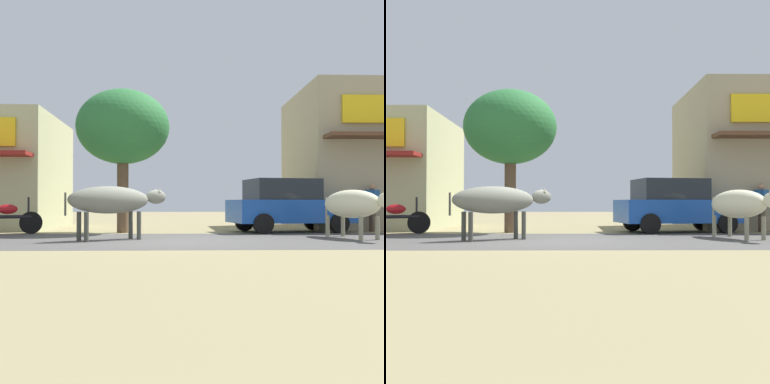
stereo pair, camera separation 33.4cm
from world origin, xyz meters
The scene contains 8 objects.
ground centered at (0.00, 0.00, 0.00)m, with size 80.00×80.00×0.00m, color #94875D.
asphalt_road centered at (0.00, 0.00, 0.00)m, with size 72.00×5.28×0.00m, color #4F4D4B.
roadside_tree centered at (-1.39, 3.22, 3.20)m, with size 2.84×2.84×4.37m.
parked_hatchback_car centered at (3.70, 3.37, 0.84)m, with size 3.94×2.44×1.64m.
parked_motorcycle centered at (-4.62, 2.42, 0.48)m, with size 1.89×0.95×1.08m.
cow_near_brown centered at (-1.33, 0.08, 0.96)m, with size 2.47×1.84×1.31m.
cow_far_dark centered at (4.74, 0.51, 0.87)m, with size 1.27×2.74×1.24m.
pedestrian_by_shop centered at (6.41, 3.47, 0.89)m, with size 0.47×0.61×1.53m.
Camera 2 is at (0.49, -12.37, 0.90)m, focal length 47.75 mm.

